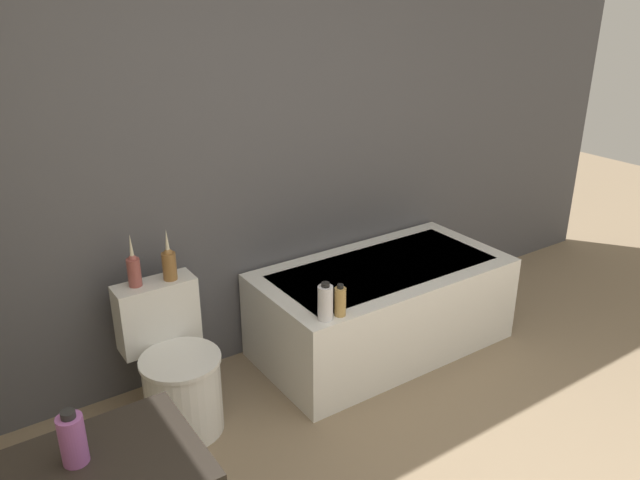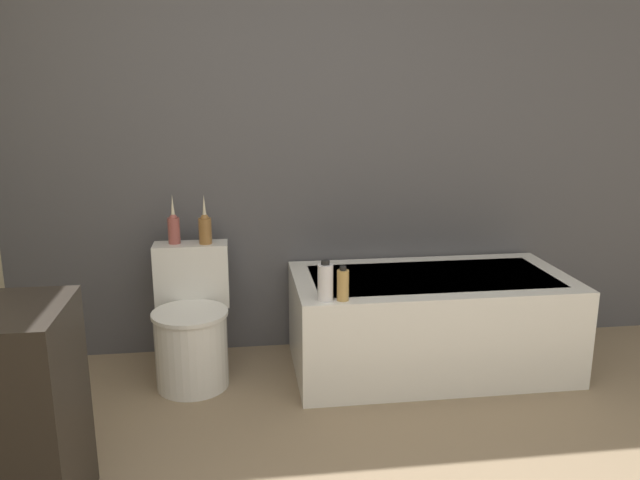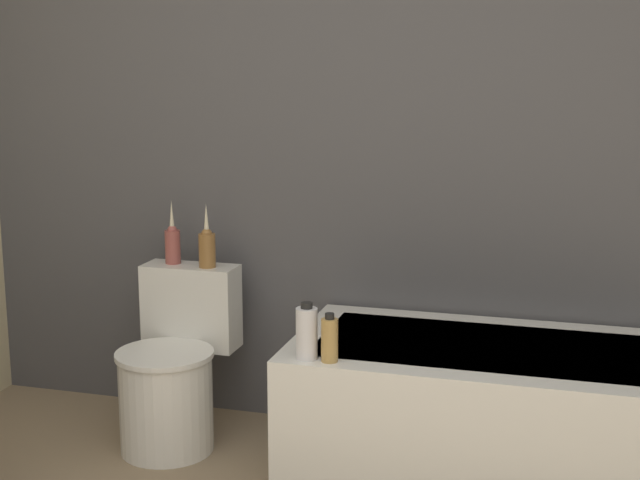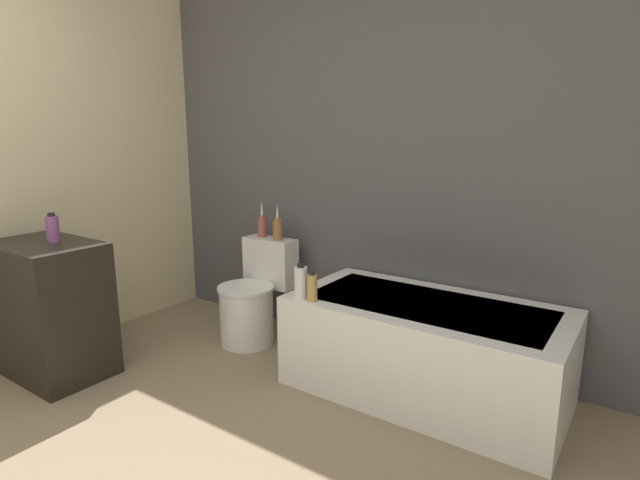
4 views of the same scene
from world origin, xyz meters
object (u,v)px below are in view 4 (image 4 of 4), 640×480
Objects in this scene: toilet at (254,299)px; shampoo_bottle_short at (312,287)px; vase_gold at (262,225)px; bathtub at (425,348)px; shampoo_bottle_tall at (301,282)px; vase_silver at (278,228)px; soap_bottle_glass at (53,228)px.

shampoo_bottle_short is at bearing -24.24° from toilet.
vase_gold is at bearing 146.88° from shampoo_bottle_short.
bathtub is 8.79× the size of shampoo_bottle_short.
shampoo_bottle_tall reaches higher than shampoo_bottle_short.
vase_silver reaches higher than shampoo_bottle_tall.
toilet is 0.55m from vase_gold.
shampoo_bottle_short is (0.08, -0.01, -0.01)m from shampoo_bottle_tall.
soap_bottle_glass is 0.64× the size of vase_silver.
shampoo_bottle_short is (-0.55, -0.32, 0.34)m from bathtub.
soap_bottle_glass is at bearing -154.46° from shampoo_bottle_short.
vase_silver is at bearing 138.85° from shampoo_bottle_tall.
vase_silver is at bearing 64.96° from toilet.
shampoo_bottle_tall is at bearing -26.34° from toilet.
bathtub is 7.51× the size of shampoo_bottle_tall.
vase_silver is (0.08, 0.18, 0.50)m from toilet.
toilet is at bearing 155.76° from shampoo_bottle_short.
vase_silver is 1.56× the size of shampoo_bottle_short.
shampoo_bottle_tall is (-0.63, -0.31, 0.36)m from bathtub.
soap_bottle_glass is at bearing -152.79° from shampoo_bottle_tall.
vase_gold is at bearing 144.44° from shampoo_bottle_tall.
shampoo_bottle_tall is (0.58, -0.51, -0.17)m from vase_silver.
soap_bottle_glass reaches higher than vase_gold.
shampoo_bottle_short is (1.41, 0.67, -0.29)m from soap_bottle_glass.
vase_silver reaches higher than toilet.
soap_bottle_glass is at bearing -153.06° from bathtub.
shampoo_bottle_tall is 0.09m from shampoo_bottle_short.
toilet is at bearing 153.66° from shampoo_bottle_tall.
soap_bottle_glass is 1.51m from shampoo_bottle_tall.
bathtub is 1.30m from toilet.
toilet is at bearing 57.01° from soap_bottle_glass.
bathtub is at bearing 26.94° from soap_bottle_glass.
vase_silver is 1.34× the size of shampoo_bottle_tall.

